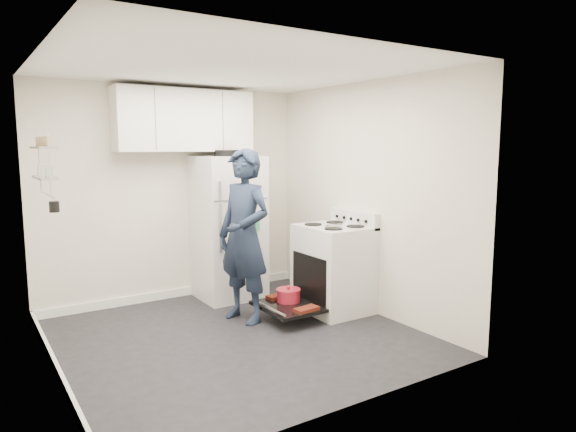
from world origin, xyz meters
TOP-DOWN VIEW (x-y plane):
  - room at (-0.03, 0.03)m, footprint 3.21×3.21m
  - electric_range at (1.26, 0.15)m, footprint 0.66×0.76m
  - open_oven_door at (0.70, 0.19)m, footprint 0.55×0.70m
  - refrigerator at (0.54, 1.25)m, footprint 0.72×0.74m
  - upper_cabinets at (0.10, 1.43)m, footprint 1.60×0.33m
  - wall_shelf_rack at (-1.52, 0.49)m, footprint 0.14×0.60m
  - person at (0.30, 0.40)m, footprint 0.60×0.75m

SIDE VIEW (x-z plane):
  - open_oven_door at x=0.70m, z-range 0.07..0.29m
  - electric_range at x=1.26m, z-range -0.08..1.02m
  - refrigerator at x=0.54m, z-range -0.03..1.74m
  - person at x=0.30m, z-range 0.00..1.79m
  - room at x=-0.03m, z-range -0.05..2.46m
  - wall_shelf_rack at x=-1.52m, z-range 1.37..1.98m
  - upper_cabinets at x=0.10m, z-range 1.75..2.45m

